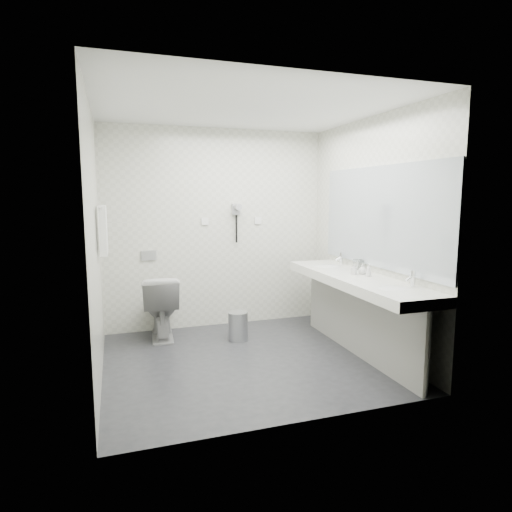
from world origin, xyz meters
name	(u,v)px	position (x,y,z in m)	size (l,w,h in m)	color
floor	(247,360)	(0.00, 0.00, 0.00)	(2.80, 2.80, 0.00)	#27282C
ceiling	(246,107)	(0.00, 0.00, 2.50)	(2.80, 2.80, 0.00)	silver
wall_back	(217,229)	(0.00, 1.30, 1.25)	(2.80, 2.80, 0.00)	silver
wall_front	(300,256)	(0.00, -1.30, 1.25)	(2.80, 2.80, 0.00)	silver
wall_left	(95,243)	(-1.40, 0.00, 1.25)	(2.60, 2.60, 0.00)	silver
wall_right	(369,235)	(1.40, 0.00, 1.25)	(2.60, 2.60, 0.00)	silver
vanity_counter	(356,280)	(1.12, -0.20, 0.80)	(0.55, 2.20, 0.10)	white
vanity_panel	(356,320)	(1.15, -0.20, 0.38)	(0.03, 2.15, 0.75)	gray
vanity_post_near	(426,353)	(1.18, -1.24, 0.38)	(0.06, 0.06, 0.75)	silver
vanity_post_far	(315,298)	(1.18, 0.84, 0.38)	(0.06, 0.06, 0.75)	silver
mirror	(380,217)	(1.39, -0.20, 1.45)	(0.02, 2.20, 1.05)	#B2BCC6
basin_near	(394,290)	(1.12, -0.85, 0.83)	(0.40, 0.31, 0.05)	white
basin_far	(327,267)	(1.12, 0.45, 0.83)	(0.40, 0.31, 0.05)	white
faucet_near	(413,279)	(1.32, -0.85, 0.92)	(0.04, 0.04, 0.15)	silver
faucet_far	(341,259)	(1.32, 0.45, 0.92)	(0.04, 0.04, 0.15)	silver
soap_bottle_a	(354,269)	(1.14, -0.14, 0.91)	(0.05, 0.05, 0.11)	beige
soap_bottle_b	(362,269)	(1.23, -0.15, 0.90)	(0.08, 0.08, 0.10)	beige
soap_bottle_c	(369,270)	(1.22, -0.28, 0.92)	(0.05, 0.05, 0.13)	beige
glass_left	(361,265)	(1.36, 0.07, 0.91)	(0.06, 0.06, 0.12)	silver
glass_right	(356,264)	(1.32, 0.13, 0.91)	(0.06, 0.06, 0.11)	silver
toilet	(161,306)	(-0.75, 1.02, 0.38)	(0.42, 0.74, 0.75)	white
flush_plate	(149,255)	(-0.85, 1.29, 0.95)	(0.18, 0.02, 0.12)	#B2B5BA
pedal_bin	(238,327)	(0.08, 0.62, 0.16)	(0.23, 0.23, 0.32)	#B2B5BA
bin_lid	(238,313)	(0.08, 0.62, 0.33)	(0.23, 0.23, 0.01)	#B2B5BA
towel_rail	(101,208)	(-1.35, 0.55, 1.55)	(0.02, 0.02, 0.62)	silver
towel_near	(103,231)	(-1.34, 0.41, 1.33)	(0.07, 0.24, 0.48)	white
towel_far	(104,229)	(-1.34, 0.69, 1.33)	(0.07, 0.24, 0.48)	white
dryer_cradle	(236,209)	(0.25, 1.27, 1.50)	(0.10, 0.04, 0.14)	#9A9B9F
dryer_barrel	(237,207)	(0.25, 1.20, 1.53)	(0.08, 0.08, 0.14)	#9A9B9F
dryer_cord	(236,229)	(0.25, 1.26, 1.25)	(0.02, 0.02, 0.35)	black
switch_plate_a	(205,221)	(-0.15, 1.29, 1.35)	(0.09, 0.02, 0.09)	white
switch_plate_b	(258,220)	(0.55, 1.29, 1.35)	(0.09, 0.02, 0.09)	white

